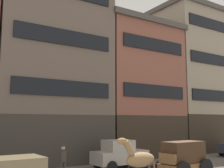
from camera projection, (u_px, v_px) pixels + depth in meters
building_center_left at (51, 42)px, 22.17m from camera, size 8.98×6.16×18.43m
building_center_right at (135, 88)px, 26.19m from camera, size 8.25×6.16×12.14m
building_far_right at (189, 78)px, 30.39m from camera, size 7.33×6.16×15.33m
cargo_wagon at (183, 158)px, 14.71m from camera, size 2.99×1.68×1.98m
draft_horse at (139, 159)px, 13.14m from camera, size 2.35×0.70×2.30m
sedan_dark at (120, 154)px, 18.31m from camera, size 3.74×1.95×1.83m
pedestrian_officer at (63, 159)px, 15.22m from camera, size 0.51×0.51×1.79m
fire_hydrant_curbside at (163, 155)px, 21.83m from camera, size 0.24×0.24×0.83m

